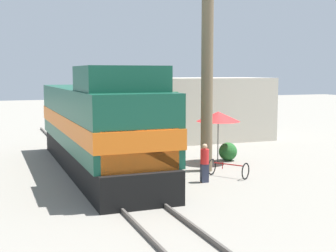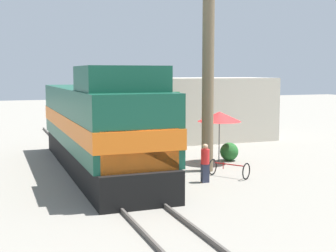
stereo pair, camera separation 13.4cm
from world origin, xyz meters
name	(u,v)px [view 1 (the left image)]	position (x,y,z in m)	size (l,w,h in m)	color
ground_plane	(112,183)	(0.00, 0.00, 0.00)	(120.00, 120.00, 0.00)	gray
rail_near	(94,182)	(-0.72, 0.00, 0.07)	(0.08, 38.57, 0.15)	#4C4742
rail_far	(130,179)	(0.72, 0.00, 0.07)	(0.08, 38.57, 0.15)	#4C4742
locomotive	(99,127)	(0.00, 2.30, 2.00)	(3.13, 13.42, 4.59)	black
utility_pole	(207,41)	(4.50, 0.73, 5.74)	(1.80, 0.52, 11.41)	#726047
vendor_umbrella	(218,117)	(5.80, 2.16, 2.26)	(2.10, 2.10, 2.50)	#4C4C4C
billboard_sign	(163,109)	(4.13, 5.20, 2.47)	(1.67, 0.12, 3.35)	#595959
shrub_cluster	(228,152)	(6.56, 2.54, 0.46)	(0.91, 0.91, 0.91)	#236028
person_bystander	(205,162)	(3.46, -1.25, 0.84)	(0.34, 0.34, 1.56)	#2D3347
bicycle	(228,169)	(4.80, -0.75, 0.35)	(1.49, 1.73, 0.69)	black
building_block_distant	(207,109)	(8.92, 9.74, 2.01)	(7.82, 4.44, 4.03)	beige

